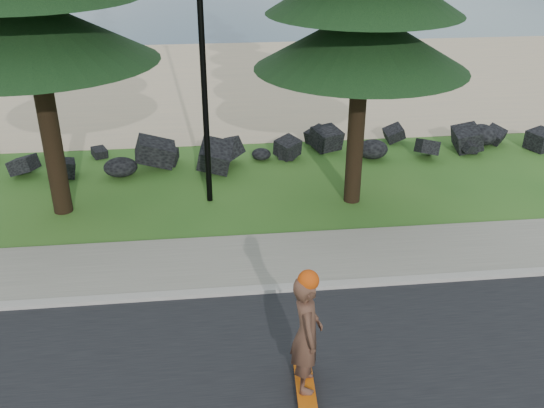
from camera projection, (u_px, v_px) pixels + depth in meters
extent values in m
plane|color=#2A5D1D|center=(213.00, 269.00, 12.20)|extent=(160.00, 160.00, 0.00)
cube|color=#AEA79D|center=(214.00, 293.00, 11.38)|extent=(160.00, 0.20, 0.10)
cube|color=slate|center=(213.00, 262.00, 12.36)|extent=(160.00, 2.00, 0.08)
cube|color=beige|center=(205.00, 81.00, 25.10)|extent=(160.00, 15.00, 0.01)
cylinder|color=black|center=(202.00, 36.00, 13.27)|extent=(0.14, 0.14, 8.00)
cube|color=#C7530B|center=(305.00, 385.00, 9.12)|extent=(0.35, 1.15, 0.04)
imported|color=brown|center=(307.00, 334.00, 8.69)|extent=(0.50, 0.72, 1.90)
sphere|color=#C6410B|center=(308.00, 280.00, 8.28)|extent=(0.30, 0.30, 0.30)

